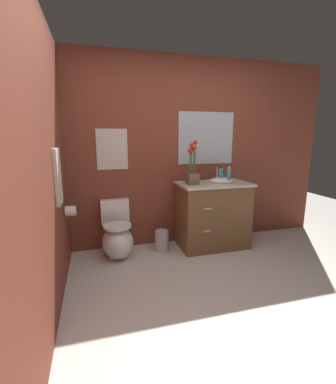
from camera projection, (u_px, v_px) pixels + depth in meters
name	position (u px, v px, depth m)	size (l,w,h in m)	color
ground_plane	(225.00, 314.00, 2.25)	(9.00, 9.00, 0.00)	beige
wall_back	(185.00, 153.00, 3.63)	(4.20, 0.05, 2.50)	brown
wall_left	(46.00, 166.00, 2.10)	(0.05, 4.64, 2.50)	brown
toilet	(117.00, 237.00, 3.30)	(0.38, 0.59, 0.69)	white
vanity_cabinet	(213.00, 214.00, 3.57)	(0.94, 0.56, 1.06)	brown
flower_vase	(193.00, 168.00, 3.32)	(0.14, 0.14, 0.55)	brown
soap_bottle	(221.00, 175.00, 3.46)	(0.05, 0.05, 0.22)	teal
lotion_bottle	(223.00, 177.00, 3.55)	(0.05, 0.05, 0.15)	teal
hand_wash_bottle	(229.00, 176.00, 3.42)	(0.06, 0.06, 0.21)	teal
trash_bin	(162.00, 240.00, 3.49)	(0.18, 0.18, 0.27)	#B7B7BC
wall_poster	(112.00, 149.00, 3.33)	(0.39, 0.01, 0.51)	beige
wall_mirror	(206.00, 138.00, 3.64)	(0.80, 0.01, 0.70)	#B2BCC6
hanging_towel	(58.00, 177.00, 2.46)	(0.03, 0.28, 0.52)	beige
toilet_paper_roll	(71.00, 211.00, 2.89)	(0.11, 0.11, 0.11)	white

